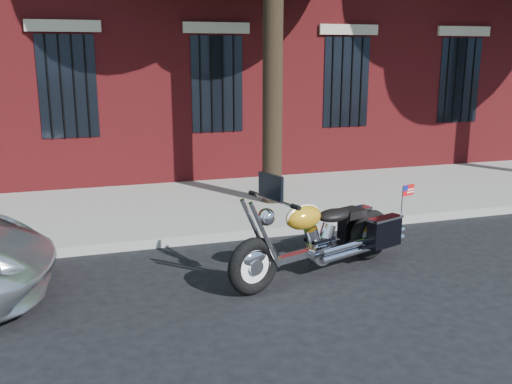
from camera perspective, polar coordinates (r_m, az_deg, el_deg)
name	(u,v)px	position (r m, az deg, el deg)	size (l,w,h in m)	color
ground	(305,265)	(7.93, 4.95, -7.30)	(120.00, 120.00, 0.00)	black
curb	(273,231)	(9.13, 1.70, -3.92)	(40.00, 0.16, 0.15)	gray
sidewalk	(241,202)	(10.85, -1.52, -1.06)	(40.00, 3.60, 0.15)	gray
motorcycle	(325,238)	(7.52, 6.93, -4.57)	(2.85, 1.39, 1.45)	black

